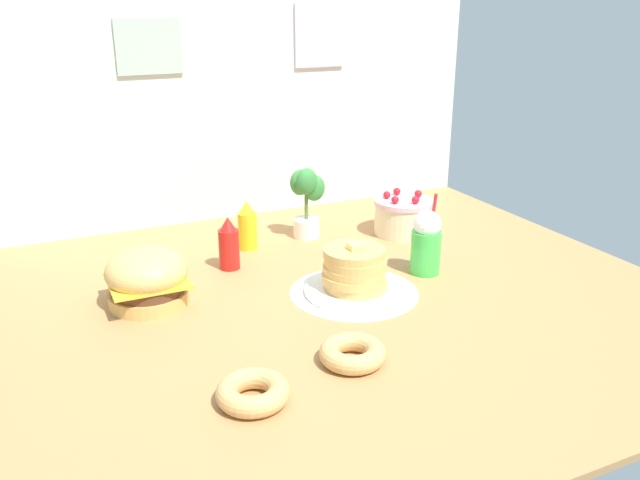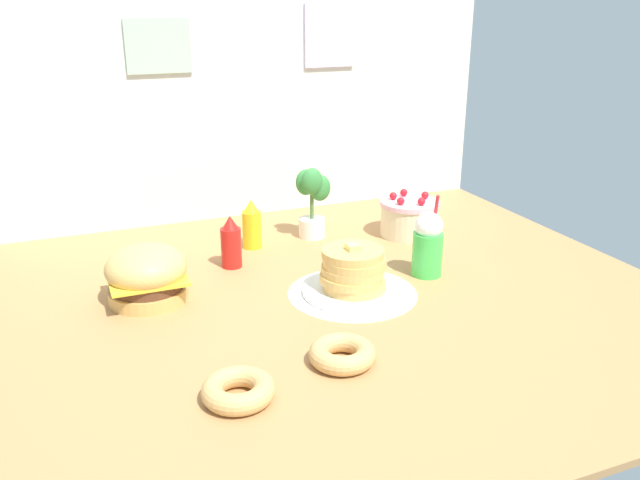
% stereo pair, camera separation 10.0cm
% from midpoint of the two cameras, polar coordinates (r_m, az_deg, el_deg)
% --- Properties ---
extents(ground_plane, '(2.11, 1.88, 0.02)m').
position_cam_midpoint_polar(ground_plane, '(2.08, 3.04, -5.22)').
color(ground_plane, '#B27F4C').
extents(back_wall, '(2.11, 0.04, 0.96)m').
position_cam_midpoint_polar(back_wall, '(2.78, -5.11, 11.97)').
color(back_wall, silver).
rests_on(back_wall, ground_plane).
extents(doily_mat, '(0.41, 0.41, 0.00)m').
position_cam_midpoint_polar(doily_mat, '(2.10, 4.20, -4.61)').
color(doily_mat, white).
rests_on(doily_mat, ground_plane).
extents(burger, '(0.25, 0.25, 0.18)m').
position_cam_midpoint_polar(burger, '(2.08, -13.45, -2.96)').
color(burger, '#DBA859').
rests_on(burger, ground_plane).
extents(pancake_stack, '(0.32, 0.32, 0.16)m').
position_cam_midpoint_polar(pancake_stack, '(2.08, 4.26, -2.95)').
color(pancake_stack, white).
rests_on(pancake_stack, doily_mat).
extents(layer_cake, '(0.23, 0.23, 0.17)m').
position_cam_midpoint_polar(layer_cake, '(2.61, 8.83, 1.94)').
color(layer_cake, beige).
rests_on(layer_cake, ground_plane).
extents(ketchup_bottle, '(0.07, 0.07, 0.19)m').
position_cam_midpoint_polar(ketchup_bottle, '(2.29, -6.47, -0.29)').
color(ketchup_bottle, red).
rests_on(ketchup_bottle, ground_plane).
extents(mustard_bottle, '(0.07, 0.07, 0.19)m').
position_cam_midpoint_polar(mustard_bottle, '(2.46, -4.77, 1.26)').
color(mustard_bottle, yellow).
rests_on(mustard_bottle, ground_plane).
extents(cream_soda_cup, '(0.10, 0.10, 0.28)m').
position_cam_midpoint_polar(cream_soda_cup, '(2.23, 10.60, -0.38)').
color(cream_soda_cup, green).
rests_on(cream_soda_cup, ground_plane).
extents(donut_pink_glaze, '(0.17, 0.17, 0.05)m').
position_cam_midpoint_polar(donut_pink_glaze, '(1.57, -5.24, -12.80)').
color(donut_pink_glaze, tan).
rests_on(donut_pink_glaze, ground_plane).
extents(donut_chocolate, '(0.17, 0.17, 0.05)m').
position_cam_midpoint_polar(donut_chocolate, '(1.71, 3.65, -9.78)').
color(donut_chocolate, tan).
rests_on(donut_chocolate, ground_plane).
extents(potted_plant, '(0.13, 0.12, 0.28)m').
position_cam_midpoint_polar(potted_plant, '(2.54, 0.47, 3.52)').
color(potted_plant, white).
rests_on(potted_plant, ground_plane).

